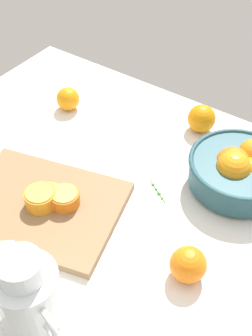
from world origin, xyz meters
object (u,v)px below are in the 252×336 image
(juice_pitcher, at_px, (30,297))
(orange_half_0, at_px, (49,196))
(loose_orange_0, at_px, (188,264))
(loose_orange_2, at_px, (200,118))
(fruit_bowl, at_px, (239,170))
(loose_orange_3, at_px, (68,99))
(orange_half_2, at_px, (65,198))
(orange_half_1, at_px, (40,198))
(cutting_board, at_px, (41,206))

(juice_pitcher, xyz_separation_m, orange_half_0, (-0.15, 0.22, -0.03))
(loose_orange_0, height_order, loose_orange_2, loose_orange_2)
(fruit_bowl, xyz_separation_m, loose_orange_3, (-0.53, 0.01, -0.02))
(loose_orange_2, bearing_deg, orange_half_2, -104.62)
(orange_half_2, bearing_deg, orange_half_0, -155.36)
(fruit_bowl, relative_size, orange_half_2, 3.58)
(loose_orange_2, bearing_deg, loose_orange_0, -64.83)
(orange_half_1, bearing_deg, loose_orange_0, 5.91)
(fruit_bowl, height_order, orange_half_0, fruit_bowl)
(juice_pitcher, xyz_separation_m, orange_half_2, (-0.12, 0.24, -0.03))
(orange_half_0, relative_size, orange_half_2, 0.99)
(juice_pitcher, xyz_separation_m, cutting_board, (-0.17, 0.21, -0.06))
(cutting_board, xyz_separation_m, orange_half_2, (0.05, 0.03, 0.03))
(fruit_bowl, distance_m, loose_orange_2, 0.22)
(fruit_bowl, xyz_separation_m, orange_half_1, (-0.33, -0.33, -0.01))
(orange_half_2, xyz_separation_m, loose_orange_3, (-0.25, 0.30, -0.00))
(cutting_board, xyz_separation_m, loose_orange_3, (-0.20, 0.33, 0.02))
(loose_orange_2, distance_m, loose_orange_3, 0.38)
(cutting_board, height_order, orange_half_1, orange_half_1)
(fruit_bowl, relative_size, juice_pitcher, 1.34)
(orange_half_2, distance_m, loose_orange_3, 0.39)
(juice_pitcher, relative_size, loose_orange_2, 2.38)
(juice_pitcher, distance_m, orange_half_0, 0.27)
(fruit_bowl, xyz_separation_m, cutting_board, (-0.34, -0.33, -0.04))
(fruit_bowl, xyz_separation_m, loose_orange_2, (-0.18, 0.14, -0.01))
(orange_half_1, xyz_separation_m, orange_half_2, (0.04, 0.03, -0.00))
(cutting_board, height_order, orange_half_0, orange_half_0)
(loose_orange_0, bearing_deg, loose_orange_3, 151.94)
(cutting_board, xyz_separation_m, orange_half_0, (0.01, 0.02, 0.03))
(orange_half_1, distance_m, loose_orange_0, 0.36)
(loose_orange_0, bearing_deg, loose_orange_2, 115.17)
(fruit_bowl, bearing_deg, orange_half_0, -135.94)
(loose_orange_3, bearing_deg, loose_orange_2, 20.22)
(orange_half_2, distance_m, loose_orange_0, 0.32)
(orange_half_1, bearing_deg, juice_pitcher, -51.06)
(loose_orange_3, bearing_deg, orange_half_1, -58.98)
(orange_half_1, height_order, loose_orange_0, loose_orange_0)
(orange_half_2, height_order, loose_orange_3, loose_orange_3)
(juice_pitcher, distance_m, loose_orange_3, 0.65)
(juice_pitcher, xyz_separation_m, loose_orange_0, (0.19, 0.24, -0.03))
(orange_half_1, bearing_deg, orange_half_2, 37.69)
(loose_orange_0, bearing_deg, orange_half_0, -176.87)
(fruit_bowl, bearing_deg, loose_orange_0, -84.66)
(orange_half_1, bearing_deg, loose_orange_3, 121.02)
(orange_half_2, height_order, loose_orange_2, loose_orange_2)
(orange_half_0, relative_size, orange_half_1, 0.93)
(fruit_bowl, distance_m, orange_half_1, 0.47)
(orange_half_2, distance_m, loose_orange_2, 0.45)
(orange_half_2, bearing_deg, orange_half_1, -142.31)
(juice_pitcher, bearing_deg, cutting_board, 129.43)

